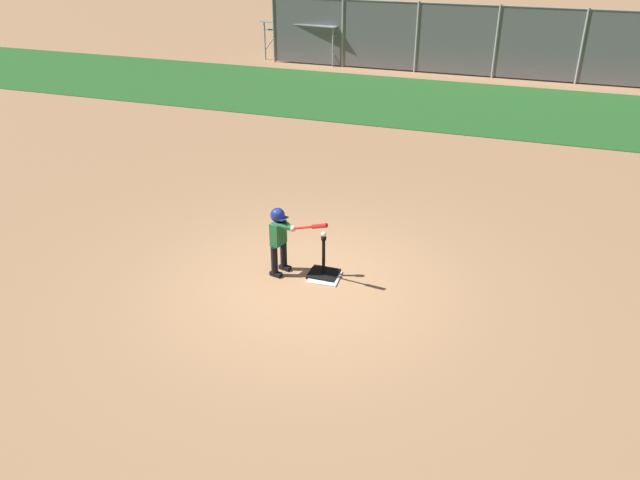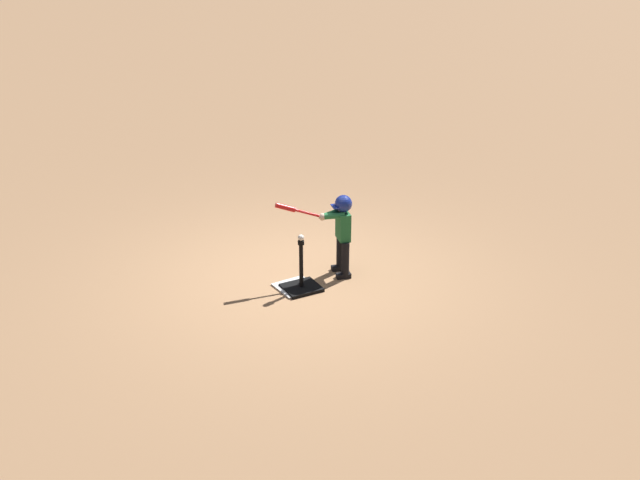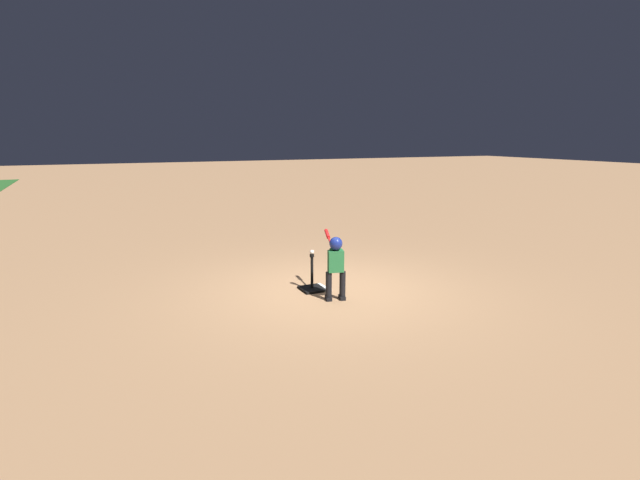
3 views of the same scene
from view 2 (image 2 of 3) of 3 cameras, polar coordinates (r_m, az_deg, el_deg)
ground_plane at (r=9.33m, az=-1.59°, el=-2.78°), size 90.00×90.00×0.00m
home_plate at (r=9.05m, az=-1.86°, el=-3.59°), size 0.47×0.47×0.02m
batting_tee at (r=8.97m, az=-1.43°, el=-3.28°), size 0.43×0.38×0.64m
batter_child at (r=9.12m, az=1.55°, el=1.12°), size 0.93×0.41×1.05m
baseball at (r=8.72m, az=-1.46°, el=0.18°), size 0.07×0.07×0.07m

